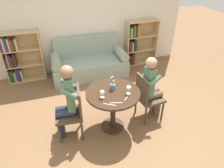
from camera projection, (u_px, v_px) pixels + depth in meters
name	position (u px, v px, depth m)	size (l,w,h in m)	color
ground_plane	(113.00, 126.00, 3.59)	(16.00, 16.00, 0.00)	brown
back_wall	(83.00, 17.00, 4.73)	(5.20, 0.05, 2.70)	silver
round_table	(113.00, 100.00, 3.26)	(0.88, 0.88, 0.76)	#382619
couch	(89.00, 63.00, 4.96)	(1.80, 0.80, 0.92)	gray
bookshelf_left	(18.00, 57.00, 4.62)	(0.85, 0.28, 1.18)	tan
bookshelf_right	(137.00, 43.00, 5.37)	(0.85, 0.28, 1.18)	tan
chair_left	(73.00, 110.00, 3.20)	(0.46, 0.46, 0.90)	#473828
chair_right	(147.00, 96.00, 3.53)	(0.46, 0.46, 0.90)	#473828
person_left	(66.00, 102.00, 3.08)	(0.44, 0.37, 1.30)	#282D47
person_right	(152.00, 87.00, 3.48)	(0.44, 0.37, 1.23)	brown
wine_glass_left	(102.00, 93.00, 3.00)	(0.08, 0.08, 0.13)	white
wine_glass_right	(129.00, 88.00, 3.07)	(0.08, 0.08, 0.15)	white
flower_vase	(113.00, 84.00, 3.20)	(0.09, 0.09, 0.24)	slate
knife_left_setting	(127.00, 97.00, 3.06)	(0.14, 0.15, 0.00)	silver
fork_left_setting	(116.00, 103.00, 2.94)	(0.19, 0.06, 0.00)	silver
knife_right_setting	(110.00, 104.00, 2.91)	(0.17, 0.11, 0.00)	silver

